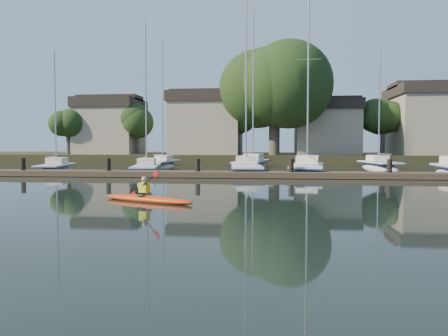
# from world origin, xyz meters

# --- Properties ---
(ground) EXTENTS (160.00, 160.00, 0.00)m
(ground) POSITION_xyz_m (0.00, 0.00, 0.00)
(ground) COLOR black
(ground) RESTS_ON ground
(kayak) EXTENTS (3.91, 2.13, 1.29)m
(kayak) POSITION_xyz_m (-2.73, 1.57, 0.16)
(kayak) COLOR red
(kayak) RESTS_ON ground
(dock) EXTENTS (34.00, 2.00, 1.80)m
(dock) POSITION_xyz_m (0.00, 14.00, 0.20)
(dock) COLOR #4A382A
(dock) RESTS_ON ground
(sailboat_0) EXTENTS (3.13, 7.00, 10.73)m
(sailboat_0) POSITION_xyz_m (-15.27, 18.98, -0.18)
(sailboat_0) COLOR white
(sailboat_0) RESTS_ON ground
(sailboat_1) EXTENTS (3.32, 7.85, 12.47)m
(sailboat_1) POSITION_xyz_m (-7.67, 18.23, -0.17)
(sailboat_1) COLOR white
(sailboat_1) RESTS_ON ground
(sailboat_2) EXTENTS (3.03, 9.49, 15.44)m
(sailboat_2) POSITION_xyz_m (-0.10, 17.95, -0.19)
(sailboat_2) COLOR white
(sailboat_2) RESTS_ON ground
(sailboat_3) EXTENTS (3.30, 9.02, 14.21)m
(sailboat_3) POSITION_xyz_m (4.29, 17.85, -0.21)
(sailboat_3) COLOR white
(sailboat_3) RESTS_ON ground
(sailboat_5) EXTENTS (2.36, 8.15, 13.33)m
(sailboat_5) POSITION_xyz_m (-8.86, 27.72, -0.17)
(sailboat_5) COLOR white
(sailboat_5) RESTS_ON ground
(sailboat_6) EXTENTS (3.73, 10.67, 16.63)m
(sailboat_6) POSITION_xyz_m (-0.05, 26.77, -0.19)
(sailboat_6) COLOR white
(sailboat_6) RESTS_ON ground
(sailboat_7) EXTENTS (3.06, 7.99, 12.55)m
(sailboat_7) POSITION_xyz_m (11.36, 26.60, -0.19)
(sailboat_7) COLOR white
(sailboat_7) RESTS_ON ground
(shore) EXTENTS (90.00, 25.25, 12.75)m
(shore) POSITION_xyz_m (1.61, 40.29, 3.23)
(shore) COLOR #263018
(shore) RESTS_ON ground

